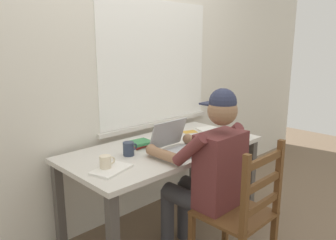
# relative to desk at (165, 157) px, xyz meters

# --- Properties ---
(ground_plane) EXTENTS (8.00, 8.00, 0.00)m
(ground_plane) POSITION_rel_desk_xyz_m (0.00, 0.00, -0.65)
(ground_plane) COLOR brown
(back_wall) EXTENTS (6.00, 0.08, 2.60)m
(back_wall) POSITION_rel_desk_xyz_m (0.01, 0.46, 0.65)
(back_wall) COLOR silver
(back_wall) RESTS_ON ground
(desk) EXTENTS (1.57, 0.77, 0.73)m
(desk) POSITION_rel_desk_xyz_m (0.00, 0.00, 0.00)
(desk) COLOR beige
(desk) RESTS_ON ground
(seated_person) EXTENTS (0.50, 0.60, 1.25)m
(seated_person) POSITION_rel_desk_xyz_m (-0.04, -0.46, 0.04)
(seated_person) COLOR brown
(seated_person) RESTS_ON ground
(wooden_chair) EXTENTS (0.42, 0.42, 0.94)m
(wooden_chair) POSITION_rel_desk_xyz_m (-0.04, -0.74, -0.18)
(wooden_chair) COLOR brown
(wooden_chair) RESTS_ON ground
(laptop) EXTENTS (0.33, 0.31, 0.23)m
(laptop) POSITION_rel_desk_xyz_m (-0.03, -0.16, 0.14)
(laptop) COLOR #ADAFB2
(laptop) RESTS_ON desk
(computer_mouse) EXTENTS (0.06, 0.10, 0.03)m
(computer_mouse) POSITION_rel_desk_xyz_m (0.25, -0.20, 0.11)
(computer_mouse) COLOR black
(computer_mouse) RESTS_ON desk
(coffee_mug_white) EXTENTS (0.12, 0.08, 0.09)m
(coffee_mug_white) POSITION_rel_desk_xyz_m (0.26, 0.21, 0.13)
(coffee_mug_white) COLOR beige
(coffee_mug_white) RESTS_ON desk
(coffee_mug_dark) EXTENTS (0.12, 0.08, 0.10)m
(coffee_mug_dark) POSITION_rel_desk_xyz_m (-0.33, 0.03, 0.14)
(coffee_mug_dark) COLOR #2D384C
(coffee_mug_dark) RESTS_ON desk
(coffee_mug_spare) EXTENTS (0.11, 0.07, 0.09)m
(coffee_mug_spare) POSITION_rel_desk_xyz_m (-0.60, -0.09, 0.14)
(coffee_mug_spare) COLOR beige
(coffee_mug_spare) RESTS_ON desk
(book_stack_main) EXTENTS (0.20, 0.16, 0.05)m
(book_stack_main) POSITION_rel_desk_xyz_m (-0.13, 0.13, 0.11)
(book_stack_main) COLOR #BC332D
(book_stack_main) RESTS_ON desk
(paper_pile_near_laptop) EXTENTS (0.29, 0.22, 0.01)m
(paper_pile_near_laptop) POSITION_rel_desk_xyz_m (-0.59, -0.13, 0.10)
(paper_pile_near_laptop) COLOR white
(paper_pile_near_laptop) RESTS_ON desk
(paper_pile_back_corner) EXTENTS (0.24, 0.25, 0.02)m
(paper_pile_back_corner) POSITION_rel_desk_xyz_m (0.61, 0.06, 0.10)
(paper_pile_back_corner) COLOR white
(paper_pile_back_corner) RESTS_ON desk
(landscape_photo_print) EXTENTS (0.15, 0.13, 0.00)m
(landscape_photo_print) POSITION_rel_desk_xyz_m (0.45, 0.15, 0.09)
(landscape_photo_print) COLOR gold
(landscape_photo_print) RESTS_ON desk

